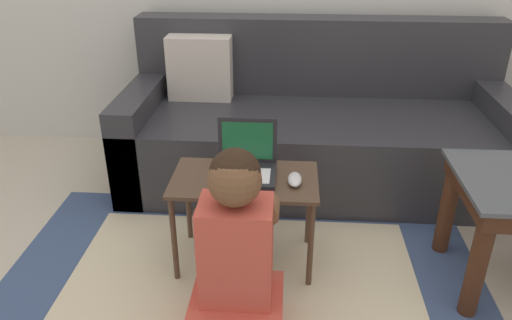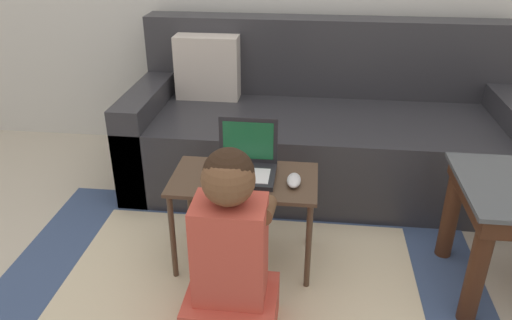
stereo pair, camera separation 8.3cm
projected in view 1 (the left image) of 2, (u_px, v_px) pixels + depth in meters
name	position (u px, v px, depth m)	size (l,w,h in m)	color
ground_plane	(262.00, 294.00, 2.04)	(16.00, 16.00, 0.00)	beige
area_rug	(241.00, 291.00, 2.05)	(2.04, 1.47, 0.01)	#3D517A
couch	(314.00, 129.00, 2.82)	(2.10, 0.86, 0.86)	#2D2D33
laptop_desk	(245.00, 190.00, 2.07)	(0.60, 0.34, 0.42)	#4C3828
laptop	(246.00, 167.00, 2.05)	(0.25, 0.21, 0.22)	#232328
computer_mouse	(295.00, 179.00, 2.00)	(0.06, 0.11, 0.03)	silver
person_seated	(237.00, 258.00, 1.72)	(0.33, 0.36, 0.74)	#CC4C3D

